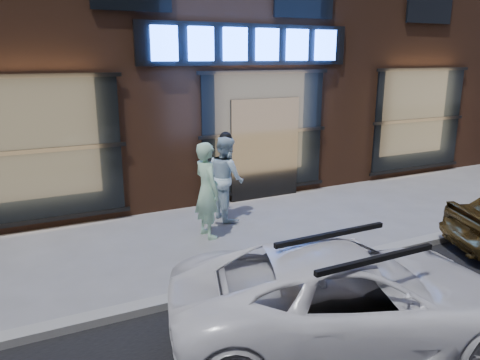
% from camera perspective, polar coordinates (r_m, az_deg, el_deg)
% --- Properties ---
extents(ground, '(90.00, 90.00, 0.00)m').
position_cam_1_polar(ground, '(8.51, 16.11, -8.93)').
color(ground, slate).
rests_on(ground, ground).
extents(curb, '(60.00, 0.25, 0.12)m').
position_cam_1_polar(curb, '(8.49, 16.14, -8.56)').
color(curb, gray).
rests_on(curb, ground).
extents(man_bowtie, '(0.50, 0.71, 1.83)m').
position_cam_1_polar(man_bowtie, '(8.78, -4.04, -1.26)').
color(man_bowtie, '#A3D7B6').
rests_on(man_bowtie, ground).
extents(man_cap, '(0.68, 0.87, 1.78)m').
position_cam_1_polar(man_cap, '(9.77, -1.72, 0.28)').
color(man_cap, white).
rests_on(man_cap, ground).
extents(white_suv, '(4.65, 3.25, 1.18)m').
position_cam_1_polar(white_suv, '(5.86, 13.15, -13.63)').
color(white_suv, white).
rests_on(white_suv, ground).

